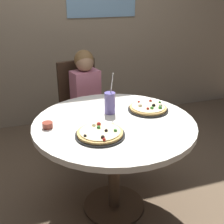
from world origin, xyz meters
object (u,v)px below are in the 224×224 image
dining_table (114,135)px  pizza_cheese (148,108)px  sauce_bowl (48,125)px  diner_child (90,113)px  soda_cup (110,103)px  chair_wooden (82,103)px  pizza_veggie (100,133)px

dining_table → pizza_cheese: bearing=18.9°
dining_table → sauce_bowl: (-0.45, 0.04, 0.13)m
dining_table → diner_child: bearing=88.7°
diner_child → soda_cup: size_ratio=3.52×
sauce_bowl → chair_wooden: bearing=64.8°
pizza_cheese → sauce_bowl: 0.76m
dining_table → soda_cup: bearing=84.1°
diner_child → soda_cup: (-0.00, -0.64, 0.35)m
pizza_veggie → soda_cup: 0.37m
dining_table → chair_wooden: size_ratio=1.19×
dining_table → chair_wooden: 0.97m
chair_wooden → sauce_bowl: (-0.43, -0.92, 0.24)m
sauce_bowl → dining_table: bearing=-5.5°
diner_child → pizza_cheese: size_ratio=3.54×
soda_cup → chair_wooden: bearing=92.5°
chair_wooden → pizza_veggie: chair_wooden is taller
pizza_cheese → soda_cup: size_ratio=0.99×
sauce_bowl → pizza_veggie: bearing=-35.7°
dining_table → chair_wooden: bearing=91.3°
chair_wooden → pizza_cheese: chair_wooden is taller
soda_cup → sauce_bowl: size_ratio=4.39×
sauce_bowl → pizza_cheese: bearing=4.7°
dining_table → sauce_bowl: sauce_bowl is taller
pizza_veggie → soda_cup: bearing=62.1°
chair_wooden → soda_cup: (0.04, -0.81, 0.30)m
chair_wooden → sauce_bowl: size_ratio=13.57×
pizza_cheese → dining_table: bearing=-161.1°
soda_cup → dining_table: bearing=-95.9°
pizza_veggie → pizza_cheese: size_ratio=1.04×
chair_wooden → diner_child: diner_child is taller
dining_table → soda_cup: soda_cup is taller
chair_wooden → pizza_cheese: 0.95m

